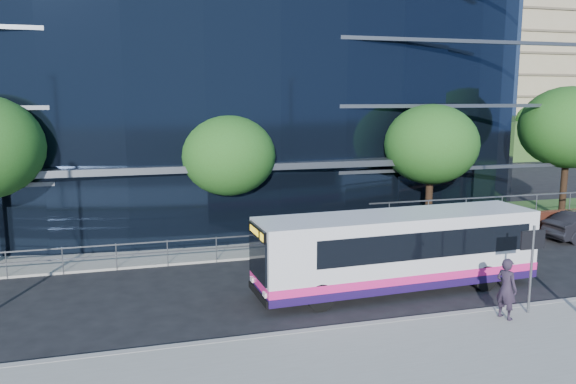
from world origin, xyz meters
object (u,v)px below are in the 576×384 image
object	(u,v)px
tree_far_c	(431,144)
tree_dist_e	(424,119)
tree_far_d	(568,128)
street_sign	(532,251)
tree_dist_f	(534,120)
city_bus	(400,250)
tree_far_b	(228,156)
pedestrian	(506,289)

from	to	relation	value
tree_far_c	tree_dist_e	distance (m)	35.36
tree_far_d	tree_dist_e	xyz separation A→B (m)	(8.00, 30.00, -0.65)
tree_far_c	tree_far_d	distance (m)	9.08
street_sign	tree_dist_f	xyz separation A→B (m)	(35.50, 43.59, 2.06)
street_sign	tree_dist_e	bearing A→B (deg)	64.88
city_bus	tree_far_b	bearing A→B (deg)	119.60
tree_far_b	tree_far_c	bearing A→B (deg)	-2.86
tree_far_b	pedestrian	distance (m)	13.38
tree_far_c	pedestrian	world-z (taller)	tree_far_c
tree_dist_f	pedestrian	world-z (taller)	tree_dist_f
pedestrian	tree_far_b	bearing A→B (deg)	12.09
tree_dist_f	pedestrian	distance (m)	57.06
tree_dist_e	tree_far_c	bearing A→B (deg)	-118.74
tree_far_b	tree_dist_e	size ratio (longest dim) A/B	0.93
tree_dist_e	street_sign	bearing A→B (deg)	-115.12
tree_far_b	tree_dist_f	xyz separation A→B (m)	(43.00, 32.50, 0.00)
tree_dist_e	tree_dist_f	xyz separation A→B (m)	(16.00, 2.00, -0.33)
tree_far_c	tree_dist_f	size ratio (longest dim) A/B	1.08
street_sign	tree_far_c	xyz separation A→B (m)	(2.50, 10.59, 2.39)
tree_far_b	tree_dist_f	size ratio (longest dim) A/B	1.00
tree_far_b	city_bus	xyz separation A→B (m)	(4.78, -7.64, -2.74)
street_sign	pedestrian	distance (m)	1.45
street_sign	tree_far_b	bearing A→B (deg)	124.08
tree_far_c	pedestrian	xyz separation A→B (m)	(-3.48, -10.76, -3.44)
tree_far_d	city_bus	distance (m)	16.80
tree_far_d	city_bus	xyz separation A→B (m)	(-14.22, -8.14, -3.71)
tree_dist_e	tree_dist_f	distance (m)	16.13
street_sign	pedestrian	world-z (taller)	street_sign
street_sign	tree_dist_e	distance (m)	45.99
street_sign	tree_dist_f	size ratio (longest dim) A/B	0.46
tree_far_c	pedestrian	size ratio (longest dim) A/B	3.46
tree_far_c	tree_far_d	world-z (taller)	tree_far_d
pedestrian	city_bus	bearing A→B (deg)	7.66
tree_far_d	tree_dist_f	xyz separation A→B (m)	(24.00, 32.00, -0.98)
tree_dist_e	city_bus	xyz separation A→B (m)	(-22.22, -38.14, -3.06)
city_bus	tree_far_d	bearing A→B (deg)	27.37
tree_far_b	tree_dist_e	world-z (taller)	tree_dist_e
city_bus	street_sign	bearing A→B (deg)	-54.15
tree_far_c	pedestrian	distance (m)	11.83
tree_dist_f	pedestrian	size ratio (longest dim) A/B	3.21
tree_dist_e	tree_far_b	bearing A→B (deg)	-131.52
tree_far_b	tree_far_c	distance (m)	10.02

